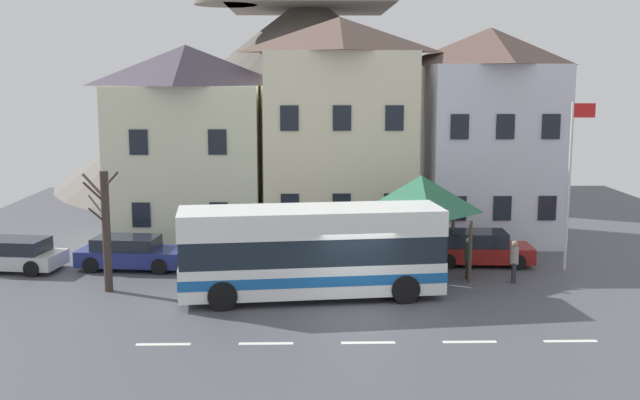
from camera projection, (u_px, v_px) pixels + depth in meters
name	position (u px, v px, depth m)	size (l,w,h in m)	color
ground_plane	(361.00, 315.00, 24.94)	(40.00, 60.00, 0.07)	#4B4C54
townhouse_00	(188.00, 145.00, 35.64)	(6.81, 5.58, 9.22)	beige
townhouse_01	(339.00, 131.00, 35.50)	(6.84, 5.16, 10.48)	beige
townhouse_02	(488.00, 135.00, 36.26)	(6.02, 6.30, 10.05)	silver
hilltop_castle	(309.00, 83.00, 56.61)	(37.11, 37.11, 22.17)	#625C55
transit_bus	(311.00, 253.00, 26.71)	(9.46, 3.52, 3.20)	white
bus_shelter	(421.00, 194.00, 30.04)	(3.60, 3.60, 3.90)	#473D33
parked_car_00	(131.00, 253.00, 30.92)	(4.41, 2.31, 1.32)	navy
parked_car_01	(478.00, 248.00, 31.59)	(4.41, 2.16, 1.40)	maroon
parked_car_02	(12.00, 255.00, 30.64)	(4.37, 2.47, 1.30)	silver
pedestrian_00	(468.00, 255.00, 29.18)	(0.29, 0.31, 1.64)	#38332D
pedestrian_01	(441.00, 257.00, 29.19)	(0.38, 0.33, 1.66)	#38332D
pedestrian_02	(410.00, 255.00, 29.24)	(0.34, 0.34, 1.59)	#38332D
pedestrian_03	(514.00, 260.00, 28.77)	(0.31, 0.37, 1.62)	#2D2D38
public_bench	(377.00, 251.00, 32.09)	(1.41, 0.48, 0.87)	brown
flagpole	(571.00, 173.00, 30.14)	(0.95, 0.10, 6.79)	silver
bare_tree_00	(106.00, 228.00, 27.35)	(1.81, 1.97, 4.52)	#382D28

